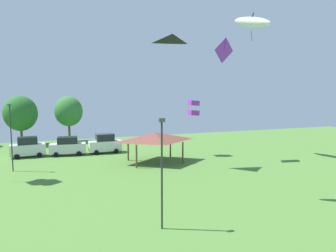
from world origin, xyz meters
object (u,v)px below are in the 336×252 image
object	(u,v)px
kite_flying_6	(252,22)
kite_flying_10	(194,108)
treeline_tree_3	(69,111)
parked_car_third_from_left	(105,144)
kite_flying_0	(173,44)
park_pavilion	(155,137)
light_post_1	(162,168)
treeline_tree_2	(20,113)
kite_flying_3	(224,50)
light_post_0	(11,134)
parked_car_second_from_left	(68,146)
parked_car_leftmost	(28,147)

from	to	relation	value
kite_flying_6	kite_flying_10	bearing A→B (deg)	160.35
treeline_tree_3	parked_car_third_from_left	bearing A→B (deg)	-71.08
kite_flying_0	kite_flying_10	bearing A→B (deg)	48.91
kite_flying_10	park_pavilion	distance (m)	7.16
light_post_1	treeline_tree_2	size ratio (longest dim) A/B	0.85
kite_flying_3	kite_flying_6	distance (m)	6.44
light_post_0	treeline_tree_3	world-z (taller)	treeline_tree_3
kite_flying_3	kite_flying_0	bearing A→B (deg)	-161.65
parked_car_third_from_left	light_post_0	size ratio (longest dim) A/B	0.62
park_pavilion	treeline_tree_2	size ratio (longest dim) A/B	0.91
light_post_0	treeline_tree_3	distance (m)	19.80
treeline_tree_2	parked_car_second_from_left	bearing A→B (deg)	-58.84
kite_flying_3	kite_flying_6	bearing A→B (deg)	15.38
parked_car_leftmost	treeline_tree_3	distance (m)	13.19
park_pavilion	kite_flying_6	bearing A→B (deg)	-2.26
treeline_tree_2	treeline_tree_3	xyz separation A→B (m)	(7.30, 1.02, 0.10)
kite_flying_6	parked_car_second_from_left	world-z (taller)	kite_flying_6
kite_flying_0	treeline_tree_2	bearing A→B (deg)	125.68
parked_car_second_from_left	light_post_1	distance (m)	25.71
kite_flying_0	park_pavilion	bearing A→B (deg)	96.91
kite_flying_3	park_pavilion	size ratio (longest dim) A/B	0.41
kite_flying_6	kite_flying_10	distance (m)	13.25
kite_flying_10	parked_car_third_from_left	distance (m)	13.22
kite_flying_0	light_post_0	world-z (taller)	kite_flying_0
parked_car_leftmost	parked_car_second_from_left	size ratio (longest dim) A/B	0.92
park_pavilion	treeline_tree_3	distance (m)	21.82
kite_flying_6	parked_car_third_from_left	xyz separation A→B (m)	(-17.71, 8.28, -16.04)
kite_flying_6	park_pavilion	distance (m)	19.32
kite_flying_0	parked_car_third_from_left	bearing A→B (deg)	113.24
parked_car_leftmost	treeline_tree_3	xyz separation A→B (m)	(5.67, 11.24, 3.94)
kite_flying_10	treeline_tree_2	xyz separation A→B (m)	(-22.19, 16.85, -1.22)
kite_flying_10	parked_car_third_from_left	xyz separation A→B (m)	(-10.76, 5.80, -5.04)
parked_car_leftmost	light_post_0	bearing A→B (deg)	-102.46
kite_flying_3	parked_car_third_from_left	xyz separation A→B (m)	(-12.84, 9.63, -12.04)
light_post_1	parked_car_leftmost	bearing A→B (deg)	109.74
kite_flying_10	treeline_tree_3	size ratio (longest dim) A/B	0.26
parked_car_second_from_left	kite_flying_6	bearing A→B (deg)	-15.17
kite_flying_10	light_post_1	bearing A→B (deg)	-120.51
park_pavilion	treeline_tree_3	world-z (taller)	treeline_tree_3
parked_car_third_from_left	kite_flying_10	bearing A→B (deg)	-30.35
parked_car_leftmost	park_pavilion	distance (m)	16.95
kite_flying_0	parked_car_second_from_left	distance (m)	20.05
kite_flying_3	parked_car_second_from_left	world-z (taller)	kite_flying_3
parked_car_second_from_left	kite_flying_10	bearing A→B (deg)	-15.61
light_post_0	kite_flying_10	bearing A→B (deg)	2.00
parked_car_second_from_left	park_pavilion	distance (m)	12.63
parked_car_third_from_left	light_post_1	xyz separation A→B (m)	(-0.54, -24.97, 2.48)
park_pavilion	light_post_1	size ratio (longest dim) A/B	1.07
light_post_1	treeline_tree_3	distance (m)	37.25
parked_car_leftmost	park_pavilion	xyz separation A→B (m)	(14.49, -8.60, 1.80)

